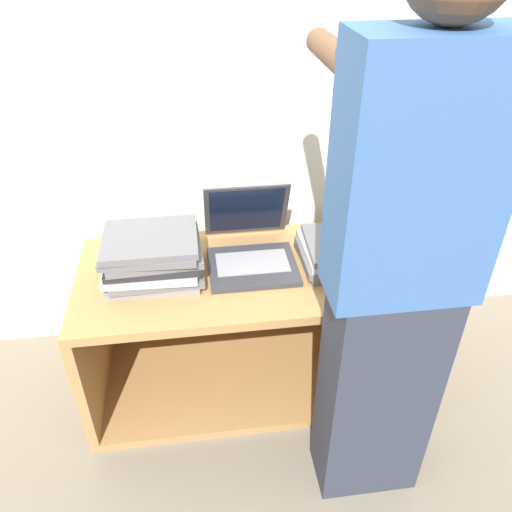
% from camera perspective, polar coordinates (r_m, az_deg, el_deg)
% --- Properties ---
extents(ground_plane, '(12.00, 12.00, 0.00)m').
position_cam_1_polar(ground_plane, '(2.10, 0.84, -19.54)').
color(ground_plane, '#756B5B').
extents(wall_back, '(8.00, 0.05, 2.40)m').
position_cam_1_polar(wall_back, '(2.02, -2.05, 19.91)').
color(wall_back, silver).
rests_on(wall_back, ground_plane).
extents(cart, '(1.33, 0.61, 0.59)m').
position_cam_1_polar(cart, '(2.14, -0.57, -6.86)').
color(cart, '#A87A47').
rests_on(cart, ground_plane).
extents(laptop_open, '(0.33, 0.39, 0.28)m').
position_cam_1_polar(laptop_open, '(1.93, -0.63, 1.00)').
color(laptop_open, '#333338').
rests_on(laptop_open, cart).
extents(laptop_stack_left, '(0.36, 0.30, 0.18)m').
position_cam_1_polar(laptop_stack_left, '(1.86, -11.65, -0.04)').
color(laptop_stack_left, gray).
rests_on(laptop_stack_left, cart).
extents(laptop_stack_right, '(0.36, 0.30, 0.10)m').
position_cam_1_polar(laptop_stack_right, '(1.95, 10.26, 0.58)').
color(laptop_stack_right, slate).
rests_on(laptop_stack_right, cart).
extents(person, '(0.40, 0.53, 1.74)m').
position_cam_1_polar(person, '(1.42, 15.86, -2.23)').
color(person, '#2D3342').
rests_on(person, ground_plane).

